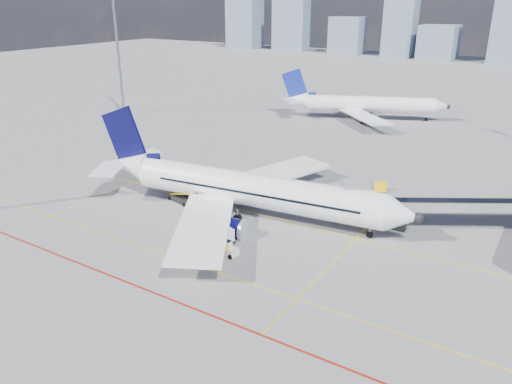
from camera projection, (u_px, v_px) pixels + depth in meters
ground at (211, 236)px, 55.77m from camera, size 420.00×420.00×0.00m
apron_markings at (184, 248)px, 52.97m from camera, size 90.00×35.12×0.01m
jet_bridge at (468, 199)px, 56.10m from camera, size 23.55×15.78×6.30m
floodlight_mast_nw at (118, 53)px, 109.63m from camera, size 3.20×0.61×25.45m
distant_skyline at (488, 32)px, 202.34m from camera, size 253.54×15.79×30.98m
main_aircraft at (241, 188)px, 60.60m from camera, size 41.98×36.50×12.29m
second_aircraft at (362, 104)px, 108.27m from camera, size 34.29×28.96×10.70m
baggage_tug at (227, 249)px, 51.44m from camera, size 2.25×1.53×1.47m
cargo_dolly at (222, 233)px, 54.29m from camera, size 3.40×2.30×1.71m
belt_loader at (182, 198)px, 64.72m from camera, size 6.20×2.72×2.49m
ramp_worker at (228, 250)px, 50.85m from camera, size 0.65×0.71×1.64m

